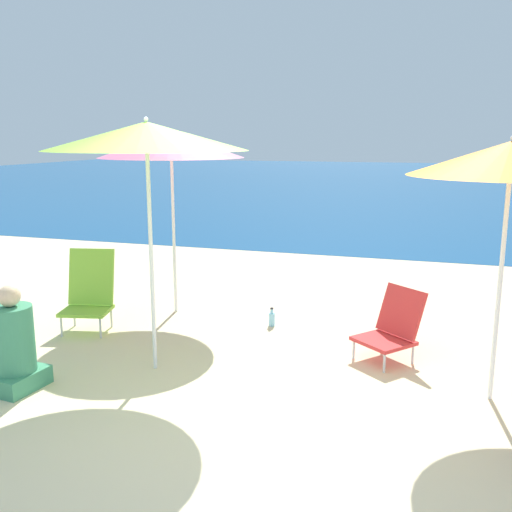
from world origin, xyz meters
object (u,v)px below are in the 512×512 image
object	(u,v)px
person_seated_near	(14,348)
beach_chair_red	(392,326)
beach_umbrella_orange	(511,159)
water_bottle	(272,319)
beach_chair_lime	(89,291)
beach_umbrella_lime	(147,137)
beach_umbrella_pink	(171,145)

from	to	relation	value
person_seated_near	beach_chair_red	bearing A→B (deg)	35.14
beach_umbrella_orange	water_bottle	xyz separation A→B (m)	(-2.24, 1.26, -1.89)
beach_chair_lime	beach_chair_red	distance (m)	3.33
water_bottle	beach_umbrella_orange	bearing A→B (deg)	-29.24
beach_chair_lime	water_bottle	size ratio (longest dim) A/B	4.14
beach_umbrella_orange	beach_umbrella_lime	size ratio (longest dim) A/B	0.93
beach_umbrella_pink	beach_chair_red	xyz separation A→B (m)	(2.68, -0.80, -1.70)
beach_umbrella_orange	beach_umbrella_pink	world-z (taller)	beach_umbrella_pink
beach_chair_red	person_seated_near	xyz separation A→B (m)	(-3.05, -1.65, 0.04)
beach_chair_lime	beach_chair_red	size ratio (longest dim) A/B	1.23
person_seated_near	water_bottle	size ratio (longest dim) A/B	4.25
person_seated_near	water_bottle	distance (m)	2.82
beach_chair_lime	beach_umbrella_pink	bearing A→B (deg)	40.96
beach_umbrella_lime	beach_umbrella_orange	bearing A→B (deg)	4.83
water_bottle	beach_umbrella_lime	bearing A→B (deg)	-115.51
beach_chair_lime	person_seated_near	distance (m)	1.60
beach_umbrella_lime	beach_chair_lime	xyz separation A→B (m)	(-1.22, 0.81, -1.70)
beach_umbrella_lime	water_bottle	xyz separation A→B (m)	(0.72, 1.51, -2.06)
beach_umbrella_lime	water_bottle	world-z (taller)	beach_umbrella_lime
person_seated_near	water_bottle	bearing A→B (deg)	60.44
beach_chair_lime	person_seated_near	size ratio (longest dim) A/B	0.97
beach_umbrella_lime	beach_chair_red	size ratio (longest dim) A/B	3.17
beach_umbrella_pink	beach_chair_red	bearing A→B (deg)	-16.59
beach_umbrella_lime	person_seated_near	size ratio (longest dim) A/B	2.50
beach_umbrella_orange	person_seated_near	size ratio (longest dim) A/B	2.33
beach_umbrella_orange	beach_chair_red	world-z (taller)	beach_umbrella_orange
beach_chair_lime	water_bottle	xyz separation A→B (m)	(1.94, 0.69, -0.35)
person_seated_near	beach_umbrella_pink	bearing A→B (deg)	88.27
beach_umbrella_pink	beach_chair_lime	xyz separation A→B (m)	(-0.64, -0.88, -1.60)
beach_umbrella_lime	beach_chair_red	world-z (taller)	beach_umbrella_lime
beach_chair_lime	water_bottle	world-z (taller)	beach_chair_lime
beach_chair_lime	water_bottle	distance (m)	2.09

